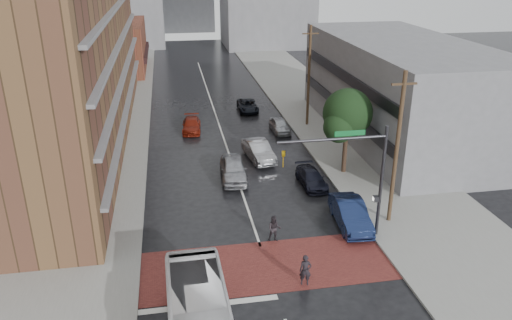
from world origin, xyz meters
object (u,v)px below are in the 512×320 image
object	(u,v)px
pedestrian_a	(305,270)
car_parked_far	(280,125)
car_parked_near	(351,214)
pedestrian_b	(274,229)
car_travel_a	(233,169)
suv_travel	(248,106)
car_travel_c	(191,125)
car_parked_mid	(311,178)
car_travel_b	(259,151)

from	to	relation	value
pedestrian_a	car_parked_far	xyz separation A→B (m)	(3.98, 24.06, -0.20)
pedestrian_a	car_parked_near	world-z (taller)	pedestrian_a
pedestrian_b	car_parked_near	world-z (taller)	pedestrian_b
car_travel_a	car_parked_near	xyz separation A→B (m)	(6.45, -8.35, -0.02)
suv_travel	car_parked_far	size ratio (longest dim) A/B	1.14
car_parked_near	car_parked_far	size ratio (longest dim) A/B	1.28
car_travel_a	car_travel_c	distance (m)	12.20
car_parked_mid	car_parked_far	size ratio (longest dim) A/B	1.05
suv_travel	car_parked_mid	distance (m)	19.87
car_travel_b	car_parked_mid	xyz separation A→B (m)	(3.02, -5.71, -0.20)
car_parked_mid	car_parked_far	bearing A→B (deg)	86.47
car_travel_b	car_parked_near	bearing A→B (deg)	-80.70
suv_travel	car_parked_near	bearing A→B (deg)	-83.07
pedestrian_a	suv_travel	xyz separation A→B (m)	(2.00, 31.56, -0.25)
suv_travel	pedestrian_a	bearing A→B (deg)	-92.17
pedestrian_b	car_parked_near	size ratio (longest dim) A/B	0.34
car_travel_b	car_travel_a	bearing A→B (deg)	-134.66
car_parked_far	pedestrian_a	bearing A→B (deg)	-101.83
car_parked_mid	car_travel_b	bearing A→B (deg)	115.72
car_parked_near	car_travel_b	bearing A→B (deg)	111.42
car_parked_far	car_travel_a	bearing A→B (deg)	-122.68
car_parked_mid	pedestrian_a	bearing A→B (deg)	-109.54
pedestrian_b	pedestrian_a	bearing A→B (deg)	-70.52
car_parked_near	car_parked_far	bearing A→B (deg)	95.21
car_parked_near	suv_travel	bearing A→B (deg)	99.10
car_travel_b	car_parked_near	size ratio (longest dim) A/B	0.97
car_travel_a	suv_travel	xyz separation A→B (m)	(3.95, 17.68, -0.22)
car_travel_b	car_travel_c	distance (m)	9.82
pedestrian_a	car_parked_mid	size ratio (longest dim) A/B	0.42
pedestrian_b	car_parked_far	distance (m)	20.12
car_travel_a	car_parked_mid	xyz separation A→B (m)	(5.64, -2.13, -0.24)
pedestrian_b	car_travel_a	size ratio (longest dim) A/B	0.34
car_travel_a	car_parked_mid	world-z (taller)	car_travel_a
car_parked_mid	car_parked_far	xyz separation A→B (m)	(0.30, 12.31, 0.07)
car_travel_a	car_parked_near	size ratio (longest dim) A/B	0.99
pedestrian_a	car_travel_a	bearing A→B (deg)	110.62
car_travel_c	car_travel_a	bearing A→B (deg)	-73.57
car_travel_b	car_travel_c	xyz separation A→B (m)	(-5.19, 8.34, -0.18)
car_travel_c	car_parked_mid	xyz separation A→B (m)	(8.21, -14.05, -0.03)
car_travel_c	suv_travel	world-z (taller)	car_travel_c
pedestrian_a	car_parked_mid	world-z (taller)	pedestrian_a
car_travel_a	car_travel_b	xyz separation A→B (m)	(2.62, 3.58, -0.04)
pedestrian_b	car_travel_c	world-z (taller)	pedestrian_b
car_parked_far	car_parked_mid	bearing A→B (deg)	-93.82
pedestrian_a	car_travel_c	world-z (taller)	pedestrian_a
car_travel_a	car_parked_far	world-z (taller)	car_travel_a
car_travel_c	car_parked_near	xyz separation A→B (m)	(9.02, -20.28, 0.20)
pedestrian_b	car_travel_a	xyz separation A→B (m)	(-1.24, 9.38, -0.00)
pedestrian_b	car_travel_c	bearing A→B (deg)	110.61
pedestrian_a	car_parked_mid	xyz separation A→B (m)	(3.68, 11.76, -0.27)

